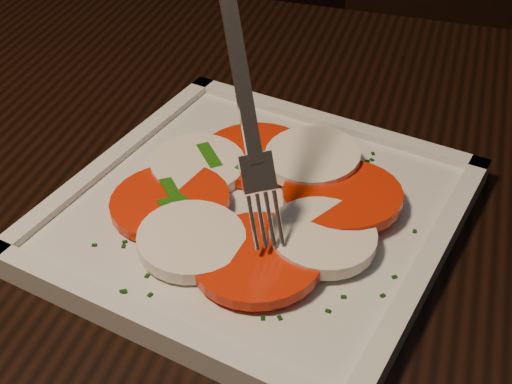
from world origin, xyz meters
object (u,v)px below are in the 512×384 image
at_px(table, 279,311).
at_px(plate, 256,215).
at_px(chair, 460,51).
at_px(fork, 237,82).

relative_size(table, plate, 4.46).
bearing_deg(chair, fork, -106.08).
xyz_separation_m(table, fork, (-0.03, -0.01, 0.22)).
xyz_separation_m(plate, fork, (-0.01, -0.00, 0.12)).
distance_m(chair, plate, 0.82).
bearing_deg(fork, chair, 43.51).
bearing_deg(table, chair, 84.86).
relative_size(plate, fork, 1.56).
bearing_deg(plate, chair, 83.59).
relative_size(table, fork, 6.95).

